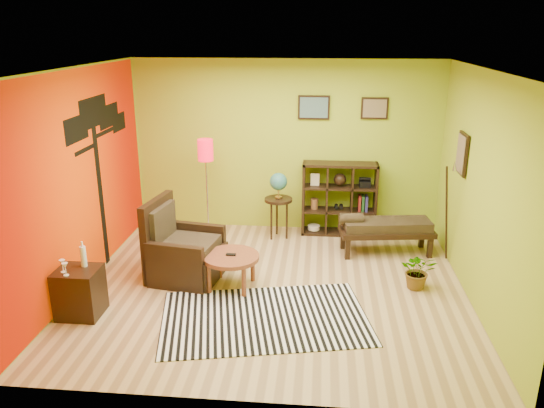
# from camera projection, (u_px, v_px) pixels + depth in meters

# --- Properties ---
(ground) EXTENTS (5.00, 5.00, 0.00)m
(ground) POSITION_uv_depth(u_px,v_px,m) (272.00, 288.00, 6.98)
(ground) COLOR tan
(ground) RESTS_ON ground
(room_shell) EXTENTS (5.04, 4.54, 2.82)m
(room_shell) POSITION_uv_depth(u_px,v_px,m) (265.00, 154.00, 6.43)
(room_shell) COLOR #9BB524
(room_shell) RESTS_ON ground
(zebra_rug) EXTENTS (2.66, 1.95, 0.01)m
(zebra_rug) POSITION_uv_depth(u_px,v_px,m) (265.00, 318.00, 6.24)
(zebra_rug) COLOR white
(zebra_rug) RESTS_ON ground
(coffee_table) EXTENTS (0.73, 0.73, 0.47)m
(coffee_table) POSITION_uv_depth(u_px,v_px,m) (231.00, 260.00, 6.88)
(coffee_table) COLOR brown
(coffee_table) RESTS_ON ground
(armchair) EXTENTS (1.03, 1.03, 1.09)m
(armchair) POSITION_uv_depth(u_px,v_px,m) (182.00, 254.00, 7.20)
(armchair) COLOR black
(armchair) RESTS_ON ground
(side_cabinet) EXTENTS (0.50, 0.45, 0.90)m
(side_cabinet) POSITION_uv_depth(u_px,v_px,m) (80.00, 292.00, 6.24)
(side_cabinet) COLOR black
(side_cabinet) RESTS_ON ground
(floor_lamp) EXTENTS (0.25, 0.25, 1.63)m
(floor_lamp) POSITION_uv_depth(u_px,v_px,m) (206.00, 159.00, 8.17)
(floor_lamp) COLOR silver
(floor_lamp) RESTS_ON ground
(globe_table) EXTENTS (0.44, 0.44, 1.08)m
(globe_table) POSITION_uv_depth(u_px,v_px,m) (278.00, 189.00, 8.39)
(globe_table) COLOR black
(globe_table) RESTS_ON ground
(cube_shelf) EXTENTS (1.20, 0.35, 1.20)m
(cube_shelf) POSITION_uv_depth(u_px,v_px,m) (340.00, 199.00, 8.62)
(cube_shelf) COLOR black
(cube_shelf) RESTS_ON ground
(bench) EXTENTS (1.45, 0.68, 0.64)m
(bench) POSITION_uv_depth(u_px,v_px,m) (384.00, 227.00, 7.92)
(bench) COLOR black
(bench) RESTS_ON ground
(potted_plant) EXTENTS (0.50, 0.54, 0.39)m
(potted_plant) POSITION_uv_depth(u_px,v_px,m) (418.00, 274.00, 6.91)
(potted_plant) COLOR #26661E
(potted_plant) RESTS_ON ground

